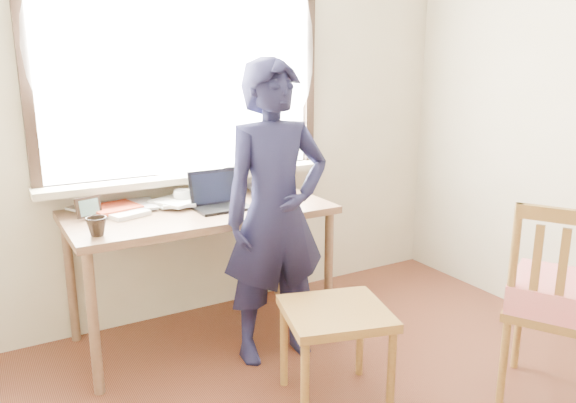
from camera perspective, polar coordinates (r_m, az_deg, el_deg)
room_shell at (r=2.06m, az=11.97°, el=13.92°), size 3.52×4.02×2.61m
desk at (r=3.30m, az=-8.93°, el=-2.08°), size 1.49×0.75×0.80m
laptop at (r=3.28m, az=-7.04°, el=0.25°), size 0.31×0.25×0.21m
mug_white at (r=3.39m, az=-10.65°, el=0.45°), size 0.15×0.15×0.09m
mug_dark at (r=2.89m, az=-18.85°, el=-2.42°), size 0.14×0.14×0.09m
mouse at (r=3.40m, az=-0.46°, el=0.29°), size 0.09×0.06×0.03m
desk_clutter at (r=3.39m, az=-14.23°, el=-0.11°), size 0.54×0.49×0.04m
book_a at (r=3.36m, az=-16.89°, el=-0.58°), size 0.23×0.30×0.03m
book_b at (r=3.70m, az=-4.06°, el=1.30°), size 0.23×0.28×0.02m
picture_frame at (r=3.21m, az=-19.61°, el=-0.70°), size 0.14×0.06×0.11m
work_chair at (r=2.75m, az=4.87°, el=-12.26°), size 0.59×0.57×0.49m
side_chair at (r=3.01m, az=26.04°, el=-8.82°), size 0.62×0.63×1.01m
person at (r=3.03m, az=-1.26°, el=-1.28°), size 0.63×0.44×1.65m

